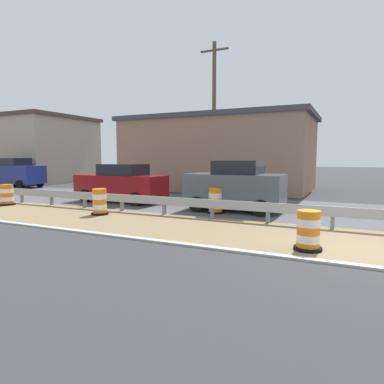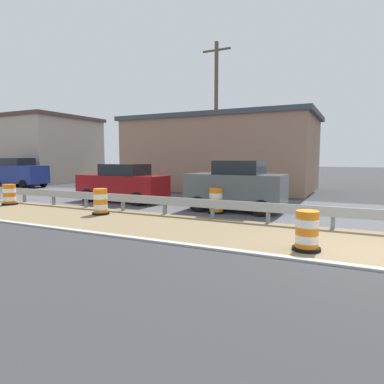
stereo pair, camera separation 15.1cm
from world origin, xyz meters
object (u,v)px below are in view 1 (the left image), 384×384
(traffic_barrel_nearest, at_px, (308,232))
(car_distant_a, at_px, (16,173))
(car_trailing_far_lane, at_px, (235,186))
(traffic_barrel_close, at_px, (216,202))
(car_distant_b, at_px, (121,183))
(utility_pole_near, at_px, (214,116))
(traffic_barrel_mid, at_px, (100,203))
(traffic_barrel_far, at_px, (7,196))

(traffic_barrel_nearest, height_order, car_distant_a, car_distant_a)
(traffic_barrel_nearest, distance_m, car_trailing_far_lane, 6.18)
(traffic_barrel_nearest, xyz_separation_m, traffic_barrel_close, (4.12, 4.02, 0.03))
(car_distant_a, distance_m, car_distant_b, 12.90)
(car_distant_b, bearing_deg, car_trailing_far_lane, 179.52)
(traffic_barrel_close, bearing_deg, utility_pole_near, 22.38)
(traffic_barrel_close, xyz_separation_m, utility_pole_near, (7.34, 3.02, 4.33))
(traffic_barrel_close, bearing_deg, traffic_barrel_nearest, -135.69)
(traffic_barrel_mid, relative_size, traffic_barrel_far, 1.05)
(traffic_barrel_far, bearing_deg, car_distant_b, -52.40)
(traffic_barrel_nearest, distance_m, car_distant_a, 23.70)
(traffic_barrel_close, xyz_separation_m, traffic_barrel_mid, (-2.28, 3.98, -0.01))
(traffic_barrel_mid, bearing_deg, traffic_barrel_nearest, -102.96)
(utility_pole_near, bearing_deg, traffic_barrel_far, 144.39)
(traffic_barrel_mid, bearing_deg, car_distant_a, 63.69)
(traffic_barrel_far, bearing_deg, car_trailing_far_lane, -73.76)
(traffic_barrel_close, distance_m, car_distant_b, 5.71)
(traffic_barrel_mid, xyz_separation_m, car_distant_a, (6.92, 14.00, 0.64))
(traffic_barrel_nearest, bearing_deg, traffic_barrel_far, 81.47)
(car_distant_b, bearing_deg, traffic_barrel_nearest, 152.80)
(traffic_barrel_nearest, distance_m, traffic_barrel_close, 5.76)
(traffic_barrel_mid, height_order, traffic_barrel_far, traffic_barrel_mid)
(traffic_barrel_nearest, relative_size, car_trailing_far_lane, 0.24)
(traffic_barrel_mid, bearing_deg, traffic_barrel_far, 87.77)
(traffic_barrel_mid, relative_size, car_distant_a, 0.22)
(car_distant_a, bearing_deg, utility_pole_near, 10.91)
(utility_pole_near, bearing_deg, traffic_barrel_close, -157.62)
(traffic_barrel_mid, height_order, car_distant_b, car_distant_b)
(traffic_barrel_close, height_order, utility_pole_near, utility_pole_near)
(traffic_barrel_close, relative_size, car_distant_a, 0.23)
(traffic_barrel_nearest, relative_size, utility_pole_near, 0.10)
(traffic_barrel_nearest, xyz_separation_m, traffic_barrel_far, (2.07, 13.77, 0.00))
(traffic_barrel_nearest, bearing_deg, car_trailing_far_lane, 34.69)
(utility_pole_near, bearing_deg, car_distant_a, 100.20)
(traffic_barrel_far, relative_size, car_distant_b, 0.20)
(traffic_barrel_close, xyz_separation_m, traffic_barrel_far, (-2.05, 9.75, -0.03))
(car_distant_b, bearing_deg, traffic_barrel_mid, 116.40)
(car_trailing_far_lane, relative_size, car_distant_b, 0.85)
(traffic_barrel_nearest, relative_size, traffic_barrel_close, 0.94)
(traffic_barrel_mid, bearing_deg, car_trailing_far_lane, -54.46)
(traffic_barrel_far, distance_m, car_distant_b, 5.30)
(utility_pole_near, bearing_deg, traffic_barrel_mid, 174.31)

